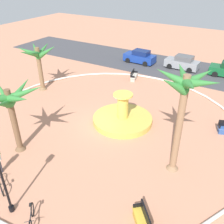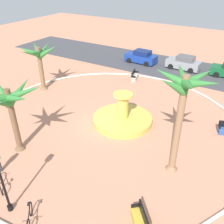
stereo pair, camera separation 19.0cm
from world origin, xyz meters
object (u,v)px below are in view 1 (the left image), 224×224
(parked_car_leftmost, at_px, (140,57))
(parked_car_second, at_px, (182,63))
(fountain, at_px, (123,118))
(palm_tree_mid_plaza, at_px, (9,102))
(lamppost, at_px, (1,175))
(bench_north, at_px, (134,76))
(bench_east, at_px, (142,222))
(bicycle_red_frame, at_px, (31,218))
(palm_tree_near_fountain, at_px, (184,98))
(palm_tree_by_curb, at_px, (38,57))

(parked_car_leftmost, relative_size, parked_car_second, 1.00)
(fountain, xyz_separation_m, parked_car_leftmost, (-4.93, 13.69, 0.43))
(palm_tree_mid_plaza, relative_size, lamppost, 1.11)
(bench_north, relative_size, lamppost, 0.39)
(palm_tree_mid_plaza, relative_size, parked_car_leftmost, 1.18)
(parked_car_leftmost, distance_m, parked_car_second, 5.43)
(bench_east, bearing_deg, parked_car_leftmost, 115.46)
(palm_tree_mid_plaza, bearing_deg, fountain, 57.07)
(palm_tree_mid_plaza, bearing_deg, bench_north, 85.36)
(fountain, relative_size, bicycle_red_frame, 3.57)
(fountain, xyz_separation_m, bench_east, (5.29, -7.75, 0.00))
(palm_tree_mid_plaza, bearing_deg, bicycle_red_frame, -36.29)
(fountain, height_order, bench_east, fountain)
(bench_east, bearing_deg, palm_tree_near_fountain, 90.71)
(palm_tree_by_curb, height_order, parked_car_leftmost, palm_tree_by_curb)
(bench_east, height_order, parked_car_second, parked_car_second)
(palm_tree_near_fountain, xyz_separation_m, palm_tree_by_curb, (-15.17, 4.39, -1.50))
(bench_east, xyz_separation_m, bench_north, (-8.40, 16.09, 0.00))
(fountain, distance_m, bench_east, 9.38)
(palm_tree_mid_plaza, bearing_deg, parked_car_second, 77.12)
(palm_tree_by_curb, height_order, palm_tree_mid_plaza, palm_tree_mid_plaza)
(lamppost, xyz_separation_m, parked_car_second, (1.32, 24.64, -1.74))
(bicycle_red_frame, xyz_separation_m, parked_car_leftmost, (-5.52, 24.01, 0.40))
(bicycle_red_frame, bearing_deg, palm_tree_near_fountain, 57.24)
(palm_tree_mid_plaza, bearing_deg, palm_tree_by_curb, 125.15)
(lamppost, height_order, parked_car_leftmost, lamppost)
(fountain, xyz_separation_m, lamppost, (-0.85, -10.33, 2.18))
(fountain, relative_size, bench_north, 2.84)
(bench_north, height_order, parked_car_leftmost, parked_car_leftmost)
(parked_car_second, bearing_deg, palm_tree_by_curb, -128.62)
(palm_tree_near_fountain, bearing_deg, bench_north, 126.07)
(palm_tree_near_fountain, relative_size, bench_east, 4.24)
(palm_tree_by_curb, xyz_separation_m, bench_north, (6.83, 7.06, -3.10))
(palm_tree_near_fountain, xyz_separation_m, parked_car_leftmost, (-10.15, 16.81, -4.17))
(palm_tree_near_fountain, bearing_deg, lamppost, -130.13)
(parked_car_leftmost, xyz_separation_m, parked_car_second, (5.39, 0.62, 0.00))
(palm_tree_mid_plaza, xyz_separation_m, lamppost, (3.48, -3.64, -1.19))
(fountain, relative_size, lamppost, 1.10)
(parked_car_second, bearing_deg, bench_north, -120.97)
(bench_north, distance_m, lamppost, 18.93)
(palm_tree_near_fountain, height_order, bicycle_red_frame, palm_tree_near_fountain)
(parked_car_second, bearing_deg, lamppost, -93.06)
(fountain, relative_size, palm_tree_by_curb, 1.04)
(fountain, xyz_separation_m, palm_tree_near_fountain, (5.23, -3.12, 4.60))
(palm_tree_near_fountain, distance_m, palm_tree_mid_plaza, 10.29)
(palm_tree_near_fountain, relative_size, palm_tree_mid_plaza, 1.35)
(fountain, distance_m, bench_north, 8.90)
(palm_tree_by_curb, bearing_deg, parked_car_leftmost, 67.99)
(bicycle_red_frame, bearing_deg, parked_car_leftmost, 102.95)
(palm_tree_mid_plaza, relative_size, bench_north, 2.86)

